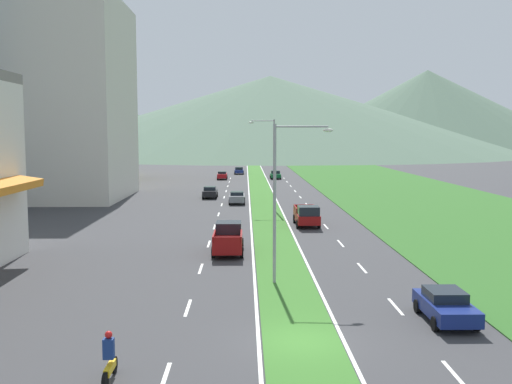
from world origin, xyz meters
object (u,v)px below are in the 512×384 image
Objects in this scene: pickup_truck_0 at (228,239)px; pickup_truck_1 at (307,215)px; car_5 at (222,175)px; car_0 at (275,175)px; street_lamp_mid at (271,159)px; motorcycle_rider at (109,361)px; car_1 at (239,171)px; street_lamp_near at (281,192)px; car_3 at (445,305)px; car_2 at (237,197)px; car_4 at (210,192)px.

pickup_truck_0 is 13.64m from pickup_truck_1.
car_0 is at bearing -82.50° from car_5.
street_lamp_mid is 12.29m from pickup_truck_1.
pickup_truck_0 reaches higher than motorcycle_rider.
street_lamp_mid is 2.43× the size of car_1.
motorcycle_rider is at bearing -6.56° from car_0.
street_lamp_near is at bearing -175.25° from car_5.
car_5 is at bearing -169.78° from pickup_truck_1.
car_3 is 15.08m from motorcycle_rider.
street_lamp_near is at bearing -133.90° from car_3.
pickup_truck_1 is (6.66, -17.37, 0.21)m from car_2.
pickup_truck_0 reaches higher than car_2.
car_4 reaches higher than car_2.
street_lamp_mid is at bearing -148.60° from car_2.
car_4 is 57.32m from motorcycle_rider.
pickup_truck_0 reaches higher than car_4.
car_1 is 69.60m from pickup_truck_1.
street_lamp_mid reaches higher than pickup_truck_0.
car_0 is 56.39m from pickup_truck_1.
car_0 is 10.05m from car_5.
car_5 reaches higher than car_3.
motorcycle_rider is (-0.01, -57.32, -0.04)m from car_4.
car_0 is at bearing 179.97° from pickup_truck_1.
car_1 is 2.07× the size of motorcycle_rider.
car_0 is 39.60m from car_2.
car_5 is 2.08× the size of motorcycle_rider.
car_1 is 102.95m from motorcycle_rider.
car_2 is (-3.89, 6.37, -4.95)m from street_lamp_mid.
pickup_truck_0 is (-3.25, 8.85, -4.25)m from street_lamp_near.
street_lamp_near is 10.34m from pickup_truck_0.
motorcycle_rider is at bearing 171.08° from pickup_truck_0.
pickup_truck_1 is at bearing -156.47° from car_4.
pickup_truck_1 reaches higher than car_0.
pickup_truck_0 is (3.04, -66.86, 0.21)m from car_5.
pickup_truck_0 is at bearing 179.55° from car_2.
street_lamp_mid is at bearing -3.54° from car_0.
car_1 is 0.99× the size of car_3.
car_0 is 1.11× the size of car_5.
street_lamp_near is 2.10× the size of car_4.
street_lamp_near is 1.67× the size of pickup_truck_1.
pickup_truck_1 reaches higher than car_5.
car_2 is 0.99× the size of car_4.
car_0 is at bearing -9.73° from car_2.
car_5 is (-6.29, 75.70, -4.47)m from street_lamp_near.
motorcycle_rider reaches higher than car_1.
car_0 is 0.86× the size of pickup_truck_0.
street_lamp_mid is at bearing -10.24° from pickup_truck_0.
car_1 is (-6.98, 12.85, -0.03)m from car_0.
street_lamp_near is 45.02m from car_4.
street_lamp_near is 2.17× the size of car_5.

